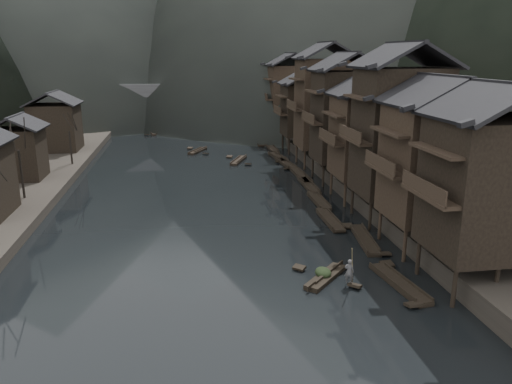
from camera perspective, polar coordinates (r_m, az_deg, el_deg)
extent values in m
plane|color=black|center=(39.03, -5.17, -7.17)|extent=(300.00, 300.00, 0.00)
cube|color=#2D2823|center=(85.59, 17.24, 5.37)|extent=(40.00, 200.00, 1.80)
cylinder|color=black|center=(33.16, 21.72, -10.12)|extent=(0.30, 0.30, 2.90)
cylinder|color=black|center=(36.98, 18.06, -7.07)|extent=(0.30, 0.30, 2.90)
cylinder|color=black|center=(34.57, 25.73, -9.52)|extent=(0.30, 0.30, 2.90)
cylinder|color=black|center=(38.25, 21.78, -6.67)|extent=(0.30, 0.30, 2.90)
cube|color=black|center=(34.84, 25.13, 0.57)|extent=(7.00, 6.00, 8.64)
cube|color=black|center=(32.92, 19.22, -0.39)|extent=(1.20, 5.70, 0.25)
cylinder|color=black|center=(38.81, 16.64, -5.87)|extent=(0.30, 0.30, 2.90)
cylinder|color=black|center=(42.92, 13.98, -3.59)|extent=(0.30, 0.30, 2.90)
cylinder|color=black|center=(40.02, 20.23, -5.53)|extent=(0.30, 0.30, 2.90)
cylinder|color=black|center=(44.02, 17.30, -3.36)|extent=(0.30, 0.30, 2.90)
cube|color=black|center=(40.66, 19.82, 3.19)|extent=(7.00, 6.00, 8.75)
cube|color=black|center=(39.03, 14.57, 2.47)|extent=(1.20, 5.70, 0.25)
cylinder|color=black|center=(44.84, 12.93, -2.69)|extent=(0.30, 0.30, 2.90)
cylinder|color=black|center=(49.13, 10.94, -0.96)|extent=(0.30, 0.30, 2.90)
cylinder|color=black|center=(45.90, 16.14, -2.49)|extent=(0.30, 0.30, 2.90)
cylinder|color=black|center=(50.10, 13.91, -0.82)|extent=(0.30, 0.30, 2.90)
cube|color=black|center=(46.61, 15.97, 6.56)|extent=(7.00, 6.00, 11.24)
cube|color=black|center=(45.21, 11.26, 5.87)|extent=(1.20, 5.70, 0.25)
cylinder|color=black|center=(51.13, 10.13, -0.27)|extent=(0.30, 0.30, 2.90)
cylinder|color=black|center=(55.53, 8.59, 1.07)|extent=(0.30, 0.30, 2.90)
cylinder|color=black|center=(52.05, 13.01, -0.15)|extent=(0.30, 0.30, 2.90)
cylinder|color=black|center=(56.39, 11.26, 1.16)|extent=(0.30, 0.30, 2.90)
cube|color=black|center=(53.21, 12.79, 6.22)|extent=(7.00, 6.00, 8.30)
cube|color=black|center=(51.98, 8.62, 5.75)|extent=(1.20, 5.70, 0.25)
cylinder|color=black|center=(58.51, 7.69, 1.85)|extent=(0.30, 0.30, 2.90)
cylinder|color=black|center=(63.01, 6.49, 2.88)|extent=(0.30, 0.30, 2.90)
cylinder|color=black|center=(59.32, 10.24, 1.93)|extent=(0.30, 0.30, 2.90)
cylinder|color=black|center=(63.76, 8.89, 2.94)|extent=(0.30, 0.30, 2.90)
cube|color=black|center=(60.52, 10.14, 8.49)|extent=(7.00, 6.00, 10.46)
cube|color=black|center=(59.44, 6.42, 8.00)|extent=(1.20, 5.70, 0.25)
cylinder|color=black|center=(66.98, 5.58, 3.66)|extent=(0.30, 0.30, 2.90)
cylinder|color=black|center=(71.55, 4.66, 4.45)|extent=(0.30, 0.30, 2.90)
cylinder|color=black|center=(67.69, 7.84, 3.72)|extent=(0.30, 0.30, 2.90)
cylinder|color=black|center=(72.21, 6.79, 4.50)|extent=(0.30, 0.30, 2.90)
cube|color=black|center=(68.99, 7.79, 9.96)|extent=(7.00, 6.00, 11.71)
cube|color=black|center=(68.05, 4.49, 9.48)|extent=(1.20, 5.70, 0.25)
cylinder|color=black|center=(76.53, 3.78, 5.20)|extent=(0.30, 0.30, 2.90)
cylinder|color=black|center=(81.16, 3.07, 5.81)|extent=(0.30, 0.30, 2.90)
cylinder|color=black|center=(77.16, 5.79, 5.24)|extent=(0.30, 0.30, 2.90)
cylinder|color=black|center=(81.74, 4.97, 5.84)|extent=(0.30, 0.30, 2.90)
cube|color=black|center=(78.80, 5.71, 9.29)|extent=(7.00, 6.00, 7.83)
cube|color=black|center=(77.97, 2.82, 8.99)|extent=(1.20, 5.70, 0.25)
cylinder|color=black|center=(88.13, 2.14, 6.60)|extent=(0.30, 0.30, 2.90)
cylinder|color=black|center=(92.80, 1.59, 7.06)|extent=(0.30, 0.30, 2.90)
cylinder|color=black|center=(88.67, 3.90, 6.63)|extent=(0.30, 0.30, 2.90)
cylinder|color=black|center=(93.31, 3.27, 7.09)|extent=(0.30, 0.30, 2.90)
cube|color=black|center=(90.31, 3.87, 10.93)|extent=(7.00, 6.00, 10.35)
cube|color=black|center=(89.59, 1.32, 10.59)|extent=(1.20, 5.70, 0.25)
cube|color=black|center=(63.76, -25.42, 4.18)|extent=(5.00, 5.00, 5.80)
cube|color=black|center=(80.85, -21.91, 7.05)|extent=(6.50, 6.50, 6.80)
cylinder|color=black|center=(54.69, -24.38, 2.14)|extent=(0.24, 0.24, 4.89)
cylinder|color=black|center=(69.93, -20.95, 4.94)|extent=(0.24, 0.24, 4.35)
cube|color=black|center=(35.35, 16.02, -10.01)|extent=(1.94, 6.39, 0.30)
cube|color=black|center=(35.27, 16.04, -9.75)|extent=(1.98, 6.28, 0.10)
cube|color=black|center=(37.93, 14.76, -7.88)|extent=(1.03, 0.90, 0.33)
cube|color=black|center=(32.72, 17.55, -12.04)|extent=(1.03, 0.90, 0.33)
cube|color=black|center=(42.49, 12.28, -5.33)|extent=(1.92, 6.89, 0.30)
cube|color=black|center=(42.43, 12.30, -5.10)|extent=(1.95, 6.76, 0.10)
cube|color=black|center=(45.18, 10.39, -3.76)|extent=(1.03, 0.94, 0.35)
cube|color=black|center=(39.79, 14.46, -6.72)|extent=(1.03, 0.94, 0.35)
cube|color=black|center=(46.65, 8.44, -3.22)|extent=(1.14, 6.01, 0.30)
cube|color=black|center=(46.60, 8.45, -3.01)|extent=(1.20, 5.89, 0.10)
cube|color=black|center=(49.23, 7.46, -2.01)|extent=(0.94, 0.75, 0.33)
cube|color=black|center=(44.02, 9.54, -4.24)|extent=(0.94, 0.75, 0.33)
cube|color=black|center=(52.43, 7.18, -1.05)|extent=(1.13, 5.94, 0.30)
cube|color=black|center=(52.38, 7.18, -0.87)|extent=(1.19, 5.82, 0.10)
cube|color=black|center=(55.03, 6.38, -0.08)|extent=(0.94, 0.74, 0.32)
cube|color=black|center=(49.78, 8.07, -1.83)|extent=(0.94, 0.74, 0.32)
cube|color=black|center=(58.51, 6.00, 0.74)|extent=(1.18, 7.30, 0.30)
cube|color=black|center=(58.47, 6.01, 0.91)|extent=(1.23, 7.15, 0.10)
cube|color=black|center=(61.75, 5.18, 1.69)|extent=(0.94, 0.90, 0.36)
cube|color=black|center=(55.22, 6.94, -0.04)|extent=(0.94, 0.90, 0.36)
cube|color=black|center=(63.00, 5.18, 1.84)|extent=(1.23, 7.58, 0.30)
cube|color=black|center=(62.96, 5.18, 2.00)|extent=(1.28, 7.43, 0.10)
cube|color=black|center=(66.42, 4.51, 2.69)|extent=(0.95, 0.94, 0.36)
cube|color=black|center=(59.54, 5.94, 1.14)|extent=(0.95, 0.94, 0.36)
cube|color=black|center=(70.03, 3.39, 3.27)|extent=(1.90, 6.95, 0.30)
cube|color=black|center=(69.99, 3.39, 3.42)|extent=(1.94, 6.82, 0.10)
cube|color=black|center=(73.21, 3.17, 3.93)|extent=(1.03, 0.95, 0.35)
cube|color=black|center=(66.80, 3.64, 2.79)|extent=(1.03, 0.95, 0.35)
cube|color=black|center=(74.26, 2.52, 4.00)|extent=(1.95, 6.83, 0.30)
cube|color=black|center=(74.23, 2.52, 4.13)|extent=(1.99, 6.70, 0.10)
cube|color=black|center=(77.40, 2.37, 4.58)|extent=(1.03, 0.94, 0.34)
cube|color=black|center=(71.07, 2.69, 3.58)|extent=(1.03, 0.94, 0.34)
cube|color=black|center=(81.42, 1.77, 5.04)|extent=(1.11, 7.58, 0.30)
cube|color=black|center=(81.39, 1.78, 5.16)|extent=(1.16, 7.43, 0.10)
cube|color=black|center=(84.92, 1.34, 5.57)|extent=(0.94, 0.93, 0.37)
cube|color=black|center=(77.88, 2.25, 4.65)|extent=(0.94, 0.93, 0.37)
cube|color=black|center=(86.22, 0.37, 5.64)|extent=(1.33, 6.45, 0.30)
cube|color=black|center=(86.19, 0.37, 5.75)|extent=(1.38, 6.33, 0.10)
cube|color=black|center=(89.18, -0.01, 6.06)|extent=(0.96, 0.82, 0.34)
cube|color=black|center=(83.22, 0.77, 5.37)|extent=(0.96, 0.82, 0.34)
cube|color=black|center=(92.19, 0.65, 6.29)|extent=(1.17, 5.97, 0.30)
cube|color=black|center=(92.16, 0.65, 6.40)|extent=(1.22, 5.85, 0.10)
cube|color=black|center=(94.96, 0.40, 6.65)|extent=(0.94, 0.75, 0.32)
cube|color=black|center=(89.38, 0.92, 6.08)|extent=(0.94, 0.75, 0.32)
cube|color=black|center=(71.92, -2.01, 3.62)|extent=(3.09, 5.95, 0.30)
cube|color=black|center=(71.88, -2.01, 3.76)|extent=(3.09, 5.85, 0.10)
cube|color=black|center=(74.40, -3.04, 4.12)|extent=(1.06, 1.00, 0.33)
cube|color=black|center=(69.41, -0.91, 3.31)|extent=(1.06, 1.00, 0.33)
cube|color=black|center=(79.50, -6.69, 4.68)|extent=(3.28, 5.33, 0.30)
cube|color=black|center=(79.47, -6.69, 4.81)|extent=(3.28, 5.25, 0.10)
cube|color=black|center=(81.76, -7.55, 5.05)|extent=(1.06, 0.98, 0.31)
cube|color=black|center=(77.22, -5.78, 4.49)|extent=(1.06, 0.98, 0.31)
cube|color=black|center=(99.32, -11.86, 6.63)|extent=(2.47, 5.77, 0.30)
cube|color=black|center=(99.29, -11.87, 6.73)|extent=(2.49, 5.67, 0.10)
cube|color=black|center=(101.87, -11.38, 6.95)|extent=(1.01, 0.91, 0.32)
cube|color=black|center=(96.74, -12.38, 6.45)|extent=(1.01, 0.91, 0.32)
cube|color=#4C4C4F|center=(108.26, -7.62, 11.30)|extent=(40.00, 6.00, 1.60)
cube|color=#4C4C4F|center=(105.48, -7.61, 11.90)|extent=(40.00, 0.50, 1.00)
cube|color=#4C4C4F|center=(110.87, -7.67, 12.07)|extent=(40.00, 0.50, 1.00)
cube|color=#4C4C4F|center=(109.29, -14.98, 8.84)|extent=(3.20, 6.00, 6.40)
cube|color=#4C4C4F|center=(108.65, -9.94, 9.10)|extent=(3.20, 6.00, 6.40)
cube|color=#4C4C4F|center=(108.80, -5.14, 9.28)|extent=(3.20, 6.00, 6.40)
cube|color=#4C4C4F|center=(109.76, -0.12, 9.39)|extent=(3.20, 6.00, 6.40)
cube|color=black|center=(35.25, 7.99, -9.60)|extent=(3.87, 4.14, 0.30)
cube|color=black|center=(35.18, 8.00, -9.33)|extent=(3.85, 4.10, 0.10)
cube|color=black|center=(36.29, 4.96, -8.49)|extent=(1.03, 1.01, 0.29)
cube|color=black|center=(34.21, 11.23, -10.31)|extent=(1.03, 1.01, 0.29)
ellipsoid|color=black|center=(35.11, 7.70, -8.58)|extent=(1.11, 1.46, 0.67)
imported|color=#535355|center=(33.98, 10.62, -8.57)|extent=(0.75, 0.64, 1.75)
cylinder|color=#8C7A51|center=(33.02, 11.19, -4.13)|extent=(1.07, 2.26, 3.81)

